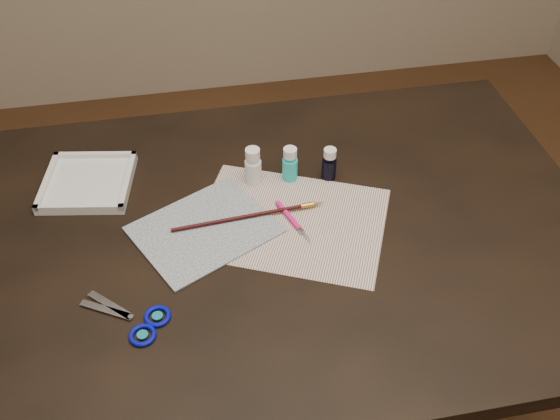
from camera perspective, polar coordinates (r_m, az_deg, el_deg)
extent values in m
cube|color=#422614|center=(1.87, 0.00, -18.45)|extent=(3.50, 3.50, 0.02)
cube|color=black|center=(1.54, 0.00, -11.62)|extent=(1.30, 0.90, 0.75)
cube|color=silver|center=(1.26, 0.98, -1.06)|extent=(0.46, 0.41, 0.00)
cube|color=#14253F|center=(1.25, -6.92, -1.76)|extent=(0.32, 0.30, 0.00)
cylinder|color=white|center=(1.33, -2.48, 4.06)|extent=(0.04, 0.04, 0.09)
cylinder|color=#22C8CC|center=(1.34, 0.92, 4.24)|extent=(0.04, 0.04, 0.08)
cylinder|color=black|center=(1.35, 4.53, 4.25)|extent=(0.03, 0.03, 0.08)
cube|color=silver|center=(1.40, -17.16, 2.47)|extent=(0.21, 0.21, 0.02)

